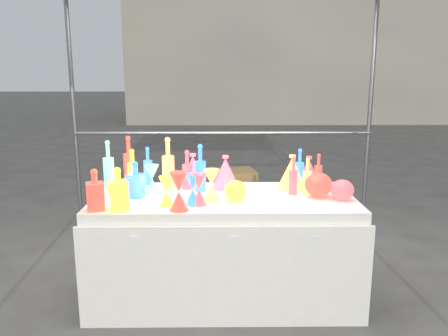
{
  "coord_description": "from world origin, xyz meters",
  "views": [
    {
      "loc": [
        -0.03,
        -2.94,
        1.58
      ],
      "look_at": [
        0.0,
        0.0,
        0.95
      ],
      "focal_mm": 35.0,
      "sensor_mm": 36.0,
      "label": 1
    }
  ],
  "objects_px": {
    "cardboard_box_closed": "(231,187)",
    "lampshade_0": "(225,172)",
    "globe_0": "(236,192)",
    "decanter_0": "(118,189)",
    "display_table": "(224,247)",
    "hourglass_0": "(179,192)"
  },
  "relations": [
    {
      "from": "cardboard_box_closed",
      "to": "lampshade_0",
      "type": "height_order",
      "value": "lampshade_0"
    },
    {
      "from": "cardboard_box_closed",
      "to": "globe_0",
      "type": "height_order",
      "value": "globe_0"
    },
    {
      "from": "cardboard_box_closed",
      "to": "lampshade_0",
      "type": "bearing_deg",
      "value": -103.5
    },
    {
      "from": "cardboard_box_closed",
      "to": "decanter_0",
      "type": "distance_m",
      "value": 2.85
    },
    {
      "from": "decanter_0",
      "to": "globe_0",
      "type": "xyz_separation_m",
      "value": [
        0.74,
        0.2,
        -0.08
      ]
    },
    {
      "from": "cardboard_box_closed",
      "to": "globe_0",
      "type": "distance_m",
      "value": 2.53
    },
    {
      "from": "display_table",
      "to": "lampshade_0",
      "type": "xyz_separation_m",
      "value": [
        0.01,
        0.22,
        0.5
      ]
    },
    {
      "from": "globe_0",
      "to": "lampshade_0",
      "type": "height_order",
      "value": "lampshade_0"
    },
    {
      "from": "cardboard_box_closed",
      "to": "decanter_0",
      "type": "bearing_deg",
      "value": -117.04
    },
    {
      "from": "decanter_0",
      "to": "lampshade_0",
      "type": "bearing_deg",
      "value": 17.38
    },
    {
      "from": "lampshade_0",
      "to": "hourglass_0",
      "type": "bearing_deg",
      "value": -108.41
    },
    {
      "from": "display_table",
      "to": "globe_0",
      "type": "xyz_separation_m",
      "value": [
        0.08,
        -0.11,
        0.44
      ]
    },
    {
      "from": "display_table",
      "to": "lampshade_0",
      "type": "height_order",
      "value": "lampshade_0"
    },
    {
      "from": "hourglass_0",
      "to": "cardboard_box_closed",
      "type": "bearing_deg",
      "value": 81.49
    },
    {
      "from": "display_table",
      "to": "cardboard_box_closed",
      "type": "relative_size",
      "value": 3.19
    },
    {
      "from": "globe_0",
      "to": "lampshade_0",
      "type": "relative_size",
      "value": 0.61
    },
    {
      "from": "hourglass_0",
      "to": "lampshade_0",
      "type": "bearing_deg",
      "value": 61.18
    },
    {
      "from": "cardboard_box_closed",
      "to": "lampshade_0",
      "type": "distance_m",
      "value": 2.23
    },
    {
      "from": "decanter_0",
      "to": "lampshade_0",
      "type": "distance_m",
      "value": 0.86
    },
    {
      "from": "hourglass_0",
      "to": "globe_0",
      "type": "relative_size",
      "value": 1.6
    },
    {
      "from": "display_table",
      "to": "lampshade_0",
      "type": "relative_size",
      "value": 7.42
    },
    {
      "from": "display_table",
      "to": "cardboard_box_closed",
      "type": "height_order",
      "value": "display_table"
    }
  ]
}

